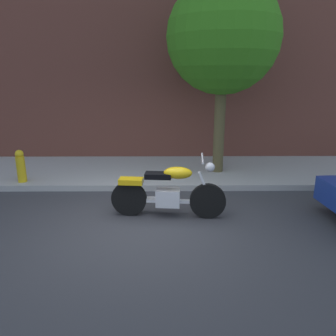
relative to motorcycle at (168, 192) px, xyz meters
name	(u,v)px	position (x,y,z in m)	size (l,w,h in m)	color
ground_plane	(139,226)	(-0.52, -0.42, -0.49)	(60.00, 60.00, 0.00)	#38383D
sidewalk	(148,171)	(-0.52, 2.73, -0.42)	(18.31, 2.74, 0.14)	#A6A6A6
building_facade	(148,13)	(-0.52, 4.35, 3.74)	(18.31, 0.50, 8.46)	brown
motorcycle	(168,192)	(0.00, 0.00, 0.00)	(2.13, 0.70, 1.16)	black
street_tree	(223,38)	(1.31, 2.50, 2.92)	(2.68, 2.68, 4.76)	brown
fire_hydrant	(21,169)	(-3.42, 1.67, -0.03)	(0.20, 0.20, 0.91)	gold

